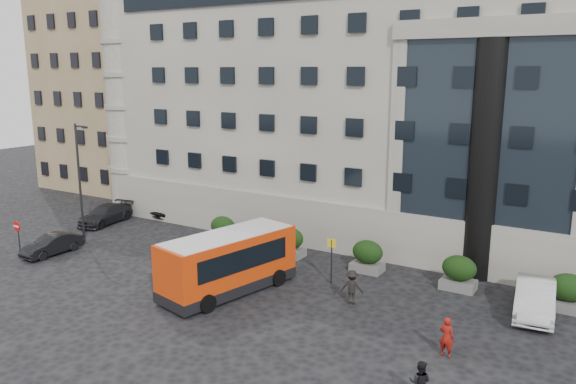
{
  "coord_description": "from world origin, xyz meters",
  "views": [
    {
      "loc": [
        18.34,
        -20.78,
        11.37
      ],
      "look_at": [
        3.25,
        4.2,
        5.0
      ],
      "focal_mm": 35.0,
      "sensor_mm": 36.0,
      "label": 1
    }
  ],
  "objects_px": {
    "pedestrian_c": "(352,287)",
    "parked_car_d": "(179,206)",
    "street_lamp": "(80,179)",
    "pedestrian_b": "(420,383)",
    "hedge_c": "(367,256)",
    "red_truck": "(186,185)",
    "hedge_d": "(459,272)",
    "bus_stop_sign": "(332,253)",
    "hedge_a": "(223,230)",
    "parked_car_b": "(52,245)",
    "minibus": "(228,260)",
    "pedestrian_a": "(446,337)",
    "hedge_e": "(568,292)",
    "parked_car_c": "(105,214)",
    "hedge_b": "(290,242)",
    "no_entry_sign": "(18,232)",
    "white_taxi": "(535,297)"
  },
  "relations": [
    {
      "from": "white_taxi",
      "to": "pedestrian_a",
      "type": "height_order",
      "value": "pedestrian_a"
    },
    {
      "from": "no_entry_sign",
      "to": "hedge_c",
      "type": "bearing_deg",
      "value": 24.49
    },
    {
      "from": "hedge_c",
      "to": "street_lamp",
      "type": "height_order",
      "value": "street_lamp"
    },
    {
      "from": "no_entry_sign",
      "to": "pedestrian_c",
      "type": "xyz_separation_m",
      "value": [
        20.56,
        4.21,
        -0.79
      ]
    },
    {
      "from": "parked_car_d",
      "to": "white_taxi",
      "type": "height_order",
      "value": "white_taxi"
    },
    {
      "from": "hedge_c",
      "to": "hedge_e",
      "type": "bearing_deg",
      "value": 0.0
    },
    {
      "from": "hedge_c",
      "to": "red_truck",
      "type": "xyz_separation_m",
      "value": [
        -20.77,
        8.12,
        0.52
      ]
    },
    {
      "from": "hedge_c",
      "to": "hedge_a",
      "type": "bearing_deg",
      "value": 180.0
    },
    {
      "from": "parked_car_d",
      "to": "red_truck",
      "type": "bearing_deg",
      "value": 133.58
    },
    {
      "from": "hedge_b",
      "to": "pedestrian_c",
      "type": "bearing_deg",
      "value": -36.02
    },
    {
      "from": "minibus",
      "to": "hedge_b",
      "type": "bearing_deg",
      "value": 104.96
    },
    {
      "from": "hedge_c",
      "to": "hedge_e",
      "type": "xyz_separation_m",
      "value": [
        10.4,
        0.0,
        0.0
      ]
    },
    {
      "from": "hedge_e",
      "to": "no_entry_sign",
      "type": "distance_m",
      "value": 31.09
    },
    {
      "from": "parked_car_d",
      "to": "white_taxi",
      "type": "relative_size",
      "value": 1.0
    },
    {
      "from": "bus_stop_sign",
      "to": "pedestrian_b",
      "type": "distance_m",
      "value": 11.44
    },
    {
      "from": "red_truck",
      "to": "parked_car_d",
      "type": "height_order",
      "value": "red_truck"
    },
    {
      "from": "hedge_d",
      "to": "parked_car_c",
      "type": "distance_m",
      "value": 26.29
    },
    {
      "from": "hedge_c",
      "to": "hedge_d",
      "type": "xyz_separation_m",
      "value": [
        5.2,
        0.0,
        0.0
      ]
    },
    {
      "from": "hedge_d",
      "to": "no_entry_sign",
      "type": "xyz_separation_m",
      "value": [
        -24.6,
        -8.84,
        0.72
      ]
    },
    {
      "from": "hedge_c",
      "to": "minibus",
      "type": "bearing_deg",
      "value": -127.29
    },
    {
      "from": "red_truck",
      "to": "pedestrian_b",
      "type": "xyz_separation_m",
      "value": [
        27.55,
        -19.35,
        -0.65
      ]
    },
    {
      "from": "parked_car_d",
      "to": "pedestrian_b",
      "type": "height_order",
      "value": "pedestrian_b"
    },
    {
      "from": "pedestrian_c",
      "to": "parked_car_d",
      "type": "bearing_deg",
      "value": -40.72
    },
    {
      "from": "parked_car_d",
      "to": "bus_stop_sign",
      "type": "bearing_deg",
      "value": -13.25
    },
    {
      "from": "pedestrian_a",
      "to": "parked_car_c",
      "type": "bearing_deg",
      "value": -7.71
    },
    {
      "from": "hedge_b",
      "to": "red_truck",
      "type": "bearing_deg",
      "value": 152.45
    },
    {
      "from": "parked_car_b",
      "to": "pedestrian_b",
      "type": "distance_m",
      "value": 25.27
    },
    {
      "from": "hedge_c",
      "to": "pedestrian_a",
      "type": "relative_size",
      "value": 1.09
    },
    {
      "from": "hedge_c",
      "to": "bus_stop_sign",
      "type": "xyz_separation_m",
      "value": [
        -0.9,
        -2.8,
        0.8
      ]
    },
    {
      "from": "hedge_a",
      "to": "hedge_d",
      "type": "bearing_deg",
      "value": 0.0
    },
    {
      "from": "white_taxi",
      "to": "hedge_c",
      "type": "bearing_deg",
      "value": 165.72
    },
    {
      "from": "hedge_c",
      "to": "no_entry_sign",
      "type": "height_order",
      "value": "no_entry_sign"
    },
    {
      "from": "hedge_d",
      "to": "street_lamp",
      "type": "bearing_deg",
      "value": -168.47
    },
    {
      "from": "hedge_d",
      "to": "street_lamp",
      "type": "xyz_separation_m",
      "value": [
        -23.54,
        -4.8,
        3.44
      ]
    },
    {
      "from": "hedge_a",
      "to": "minibus",
      "type": "bearing_deg",
      "value": -50.48
    },
    {
      "from": "hedge_b",
      "to": "pedestrian_b",
      "type": "relative_size",
      "value": 1.15
    },
    {
      "from": "red_truck",
      "to": "pedestrian_c",
      "type": "relative_size",
      "value": 3.27
    },
    {
      "from": "bus_stop_sign",
      "to": "hedge_a",
      "type": "bearing_deg",
      "value": 163.58
    },
    {
      "from": "street_lamp",
      "to": "pedestrian_b",
      "type": "xyz_separation_m",
      "value": [
        25.12,
        -6.42,
        -3.57
      ]
    },
    {
      "from": "no_entry_sign",
      "to": "parked_car_d",
      "type": "distance_m",
      "value": 13.13
    },
    {
      "from": "parked_car_d",
      "to": "pedestrian_c",
      "type": "height_order",
      "value": "pedestrian_c"
    },
    {
      "from": "hedge_c",
      "to": "hedge_e",
      "type": "height_order",
      "value": "same"
    },
    {
      "from": "hedge_c",
      "to": "pedestrian_c",
      "type": "distance_m",
      "value": 4.77
    },
    {
      "from": "hedge_d",
      "to": "pedestrian_c",
      "type": "height_order",
      "value": "hedge_d"
    },
    {
      "from": "minibus",
      "to": "pedestrian_b",
      "type": "relative_size",
      "value": 4.93
    },
    {
      "from": "hedge_d",
      "to": "pedestrian_c",
      "type": "bearing_deg",
      "value": -131.15
    },
    {
      "from": "hedge_b",
      "to": "bus_stop_sign",
      "type": "xyz_separation_m",
      "value": [
        4.3,
        -2.8,
        0.8
      ]
    },
    {
      "from": "street_lamp",
      "to": "red_truck",
      "type": "distance_m",
      "value": 13.47
    },
    {
      "from": "parked_car_c",
      "to": "hedge_b",
      "type": "bearing_deg",
      "value": -5.36
    },
    {
      "from": "minibus",
      "to": "pedestrian_a",
      "type": "distance_m",
      "value": 11.7
    }
  ]
}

